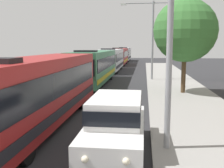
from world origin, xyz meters
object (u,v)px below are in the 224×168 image
(bus_second_in_line, at_px, (94,66))
(white_suv, at_px, (116,123))
(bus_lead, at_px, (38,89))
(bus_middle, at_px, (111,59))
(streetlamp_mid, at_px, (153,31))
(roadside_tree, at_px, (185,31))
(bus_rear, at_px, (124,54))
(bus_fourth_in_line, at_px, (119,56))

(bus_second_in_line, xyz_separation_m, white_suv, (3.70, -15.97, -0.66))
(bus_lead, relative_size, bus_middle, 1.06)
(bus_second_in_line, bearing_deg, streetlamp_mid, 28.84)
(roadside_tree, bearing_deg, bus_lead, -130.39)
(bus_second_in_line, height_order, streetlamp_mid, streetlamp_mid)
(bus_second_in_line, xyz_separation_m, bus_rear, (-0.00, 37.33, -0.00))
(bus_fourth_in_line, xyz_separation_m, bus_rear, (0.00, 12.18, 0.00))
(bus_second_in_line, bearing_deg, bus_fourth_in_line, 90.00)
(bus_second_in_line, xyz_separation_m, bus_fourth_in_line, (-0.00, 25.15, -0.00))
(bus_rear, bearing_deg, bus_middle, -90.00)
(bus_fourth_in_line, height_order, streetlamp_mid, streetlamp_mid)
(white_suv, relative_size, roadside_tree, 0.73)
(bus_middle, xyz_separation_m, white_suv, (3.70, -28.99, -0.66))
(bus_fourth_in_line, xyz_separation_m, white_suv, (3.70, -41.12, -0.66))
(bus_middle, bearing_deg, roadside_tree, -67.09)
(bus_second_in_line, distance_m, roadside_tree, 9.26)
(bus_middle, height_order, bus_fourth_in_line, same)
(bus_lead, distance_m, bus_rear, 50.74)
(bus_second_in_line, distance_m, bus_fourth_in_line, 25.15)
(bus_rear, distance_m, white_suv, 53.44)
(bus_rear, height_order, white_suv, bus_rear)
(bus_lead, height_order, bus_fourth_in_line, same)
(bus_lead, xyz_separation_m, bus_rear, (-0.00, 50.74, -0.00))
(bus_middle, xyz_separation_m, roadside_tree, (7.46, -17.65, 2.93))
(bus_middle, distance_m, streetlamp_mid, 11.87)
(bus_middle, relative_size, streetlamp_mid, 1.50)
(bus_middle, bearing_deg, bus_lead, -90.00)
(bus_rear, distance_m, streetlamp_mid, 34.94)
(bus_fourth_in_line, distance_m, streetlamp_mid, 23.06)
(bus_lead, relative_size, white_suv, 2.53)
(white_suv, bearing_deg, bus_middle, 97.27)
(bus_middle, bearing_deg, streetlamp_mid, -61.74)
(bus_rear, height_order, streetlamp_mid, streetlamp_mid)
(bus_middle, height_order, roadside_tree, roadside_tree)
(bus_rear, xyz_separation_m, roadside_tree, (7.46, -41.97, 2.93))
(white_suv, bearing_deg, bus_lead, 145.21)
(bus_middle, bearing_deg, bus_second_in_line, -90.00)
(bus_middle, distance_m, roadside_tree, 19.38)
(bus_fourth_in_line, distance_m, roadside_tree, 30.85)
(roadside_tree, bearing_deg, white_suv, -108.35)
(bus_lead, xyz_separation_m, bus_second_in_line, (-0.00, 13.40, -0.00))
(bus_rear, distance_m, roadside_tree, 42.73)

